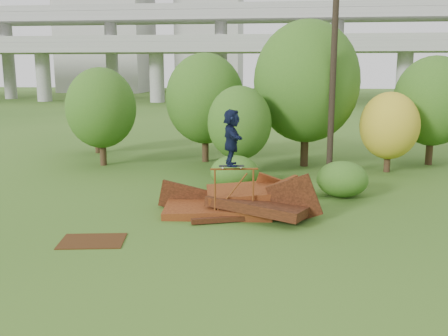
# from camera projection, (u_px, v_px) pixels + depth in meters

# --- Properties ---
(ground) EXTENTS (240.00, 240.00, 0.00)m
(ground) POSITION_uv_depth(u_px,v_px,m) (242.00, 232.00, 15.26)
(ground) COLOR #2D5116
(ground) RESTS_ON ground
(scrap_pile) EXTENTS (5.81, 3.19, 1.91)m
(scrap_pile) POSITION_uv_depth(u_px,v_px,m) (238.00, 204.00, 17.18)
(scrap_pile) COLOR #3F180B
(scrap_pile) RESTS_ON ground
(grind_rail) EXTENTS (1.55, 0.33, 1.73)m
(grind_rail) POSITION_uv_depth(u_px,v_px,m) (234.00, 186.00, 16.41)
(grind_rail) COLOR brown
(grind_rail) RESTS_ON ground
(skateboard) EXTENTS (0.85, 0.36, 0.09)m
(skateboard) POSITION_uv_depth(u_px,v_px,m) (232.00, 166.00, 16.28)
(skateboard) COLOR black
(skateboard) RESTS_ON grind_rail
(skater) EXTENTS (0.85, 1.78, 1.84)m
(skater) POSITION_uv_depth(u_px,v_px,m) (232.00, 138.00, 16.09)
(skater) COLOR black
(skater) RESTS_ON skateboard
(flat_plate) EXTENTS (2.02, 1.59, 0.03)m
(flat_plate) POSITION_uv_depth(u_px,v_px,m) (92.00, 241.00, 14.45)
(flat_plate) COLOR #3A200C
(flat_plate) RESTS_ON ground
(tree_0) EXTENTS (3.56, 3.56, 5.02)m
(tree_0) POSITION_uv_depth(u_px,v_px,m) (101.00, 108.00, 25.40)
(tree_0) COLOR black
(tree_0) RESTS_ON ground
(tree_1) EXTENTS (4.15, 4.15, 5.77)m
(tree_1) POSITION_uv_depth(u_px,v_px,m) (205.00, 99.00, 26.36)
(tree_1) COLOR black
(tree_1) RESTS_ON ground
(tree_2) EXTENTS (2.97, 2.97, 4.19)m
(tree_2) POSITION_uv_depth(u_px,v_px,m) (239.00, 123.00, 23.01)
(tree_2) COLOR black
(tree_2) RESTS_ON ground
(tree_3) EXTENTS (5.30, 5.30, 7.35)m
(tree_3) POSITION_uv_depth(u_px,v_px,m) (307.00, 82.00, 24.95)
(tree_3) COLOR black
(tree_3) RESTS_ON ground
(tree_4) EXTENTS (2.80, 2.80, 3.87)m
(tree_4) POSITION_uv_depth(u_px,v_px,m) (389.00, 126.00, 23.84)
(tree_4) COLOR black
(tree_4) RESTS_ON ground
(tree_5) EXTENTS (3.99, 3.99, 5.61)m
(tree_5) POSITION_uv_depth(u_px,v_px,m) (433.00, 101.00, 25.51)
(tree_5) COLOR black
(tree_5) RESTS_ON ground
(tree_6) EXTENTS (3.11, 3.11, 4.34)m
(tree_6) POSITION_uv_depth(u_px,v_px,m) (96.00, 110.00, 29.34)
(tree_6) COLOR black
(tree_6) RESTS_ON ground
(shrub_left) EXTENTS (2.04, 1.88, 1.41)m
(shrub_left) POSITION_uv_depth(u_px,v_px,m) (235.00, 172.00, 20.72)
(shrub_left) COLOR #194111
(shrub_left) RESTS_ON ground
(shrub_right) EXTENTS (2.00, 1.83, 1.41)m
(shrub_right) POSITION_uv_depth(u_px,v_px,m) (342.00, 179.00, 19.40)
(shrub_right) COLOR #194111
(shrub_right) RESTS_ON ground
(utility_pole) EXTENTS (1.40, 0.28, 11.06)m
(utility_pole) POSITION_uv_depth(u_px,v_px,m) (334.00, 53.00, 22.09)
(utility_pole) COLOR black
(utility_pole) RESTS_ON ground
(freeway_overpass) EXTENTS (160.00, 15.00, 13.70)m
(freeway_overpass) POSITION_uv_depth(u_px,v_px,m) (278.00, 33.00, 74.53)
(freeway_overpass) COLOR gray
(freeway_overpass) RESTS_ON ground
(building_left) EXTENTS (18.00, 16.00, 35.00)m
(building_left) POSITION_uv_depth(u_px,v_px,m) (106.00, 11.00, 108.84)
(building_left) COLOR #9E9E99
(building_left) RESTS_ON ground
(building_right) EXTENTS (14.00, 14.00, 28.00)m
(building_right) POSITION_uv_depth(u_px,v_px,m) (210.00, 29.00, 113.76)
(building_right) COLOR #9E9E99
(building_right) RESTS_ON ground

